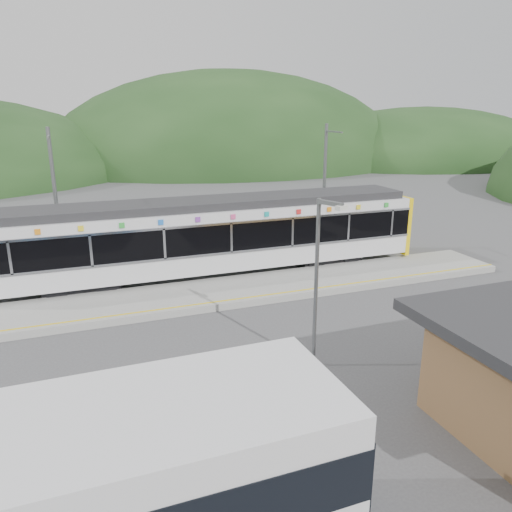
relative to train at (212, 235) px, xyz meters
name	(u,v)px	position (x,y,z in m)	size (l,w,h in m)	color
ground	(263,323)	(0.26, -6.00, -2.06)	(120.00, 120.00, 0.00)	#4C4C4F
hills	(338,266)	(6.45, -0.71, -2.06)	(146.00, 149.00, 26.00)	#1E3D19
platform	(236,291)	(0.26, -2.70, -1.91)	(26.00, 3.20, 0.30)	#9E9E99
yellow_line	(245,298)	(0.26, -4.00, -1.76)	(26.00, 0.10, 0.01)	yellow
train	(212,235)	(0.00, 0.00, 0.00)	(20.44, 3.01, 3.74)	black
catenary_mast_west	(56,201)	(-6.74, 2.56, 1.58)	(0.18, 1.80, 7.00)	slate
catenary_mast_east	(325,185)	(7.26, 2.56, 1.58)	(0.18, 1.80, 7.00)	slate
lamp_post	(318,270)	(0.60, -9.63, 1.14)	(0.45, 1.01, 5.33)	slate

